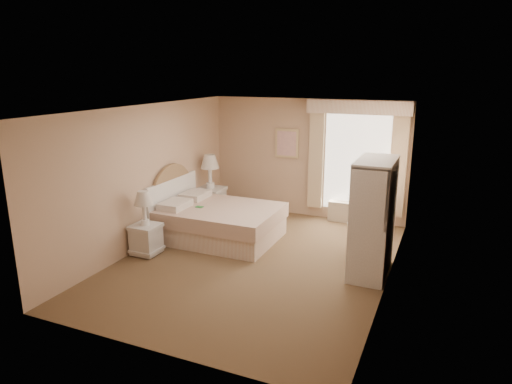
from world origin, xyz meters
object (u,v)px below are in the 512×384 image
at_px(bed, 216,220).
at_px(armoire, 373,227).
at_px(nightstand_near, 146,231).
at_px(nightstand_far, 211,194).
at_px(round_table, 371,207).
at_px(cafe_chair, 362,220).

relative_size(bed, armoire, 1.18).
bearing_deg(armoire, nightstand_near, -168.12).
bearing_deg(nightstand_far, nightstand_near, -90.00).
relative_size(bed, nightstand_far, 1.59).
height_order(round_table, cafe_chair, cafe_chair).
bearing_deg(armoire, cafe_chair, 110.46).
bearing_deg(nightstand_near, armoire, 11.88).
bearing_deg(nightstand_near, round_table, 41.10).
xyz_separation_m(nightstand_near, armoire, (3.65, 0.77, 0.33)).
xyz_separation_m(nightstand_far, round_table, (3.28, 0.58, -0.06)).
xyz_separation_m(bed, cafe_chair, (2.61, 0.46, 0.22)).
height_order(nightstand_far, armoire, armoire).
relative_size(nightstand_far, round_table, 1.99).
xyz_separation_m(round_table, armoire, (0.37, -2.09, 0.30)).
height_order(bed, cafe_chair, bed).
relative_size(nightstand_far, cafe_chair, 1.36).
distance_m(cafe_chair, armoire, 0.93).
height_order(nightstand_far, cafe_chair, nightstand_far).
distance_m(bed, round_table, 3.07).
height_order(bed, nightstand_near, bed).
height_order(nightstand_near, nightstand_far, nightstand_far).
bearing_deg(bed, round_table, 33.50).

